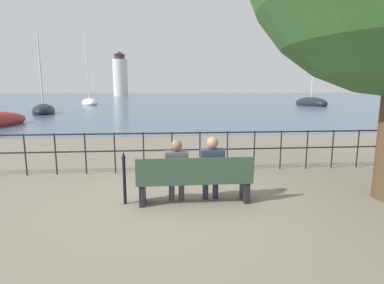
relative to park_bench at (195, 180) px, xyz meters
name	(u,v)px	position (x,y,z in m)	size (l,w,h in m)	color
ground_plane	(194,202)	(0.00, 0.07, -0.44)	(1000.00, 1000.00, 0.00)	gray
harbor_water	(165,95)	(0.00, 158.49, -0.44)	(600.00, 300.00, 0.01)	#47607A
park_bench	(195,180)	(0.00, 0.00, 0.00)	(2.14, 0.45, 0.90)	#334C38
seated_person_left	(177,168)	(-0.33, 0.08, 0.22)	(0.42, 0.35, 1.20)	#4C4C51
seated_person_right	(212,166)	(0.33, 0.08, 0.24)	(0.44, 0.35, 1.25)	#2D3347
promenade_railing	(186,145)	(0.00, 2.27, 0.25)	(12.37, 0.04, 1.05)	black
closed_umbrella	(124,175)	(-1.30, 0.09, 0.11)	(0.09, 0.09, 0.99)	black
sailboat_0	(311,103)	(21.01, 37.36, -0.06)	(3.46, 7.05, 9.32)	black
sailboat_2	(89,103)	(-12.18, 42.97, -0.08)	(4.24, 6.36, 11.87)	white
sailboat_3	(44,110)	(-11.93, 24.21, -0.14)	(3.20, 5.36, 7.98)	black
harbor_lighthouse	(120,76)	(-18.88, 125.65, 8.17)	(6.01, 6.01, 18.52)	silver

